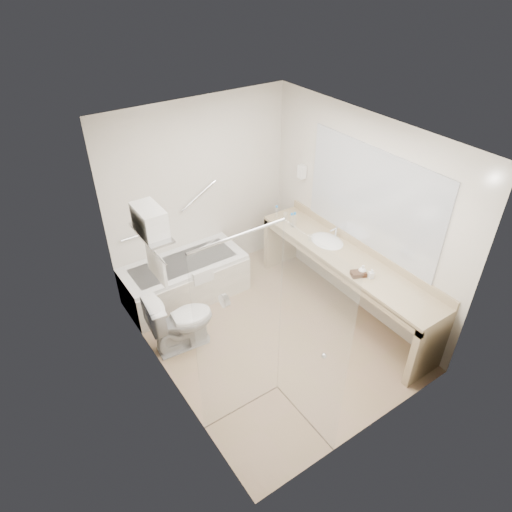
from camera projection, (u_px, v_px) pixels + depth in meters
floor at (270, 334)px, 5.61m from camera, size 3.20×3.20×0.00m
ceiling at (274, 137)px, 4.18m from camera, size 2.60×3.20×0.10m
wall_back at (200, 194)px, 5.98m from camera, size 2.60×0.10×2.50m
wall_front at (384, 339)px, 3.81m from camera, size 2.60×0.10×2.50m
wall_left at (160, 294)px, 4.29m from camera, size 0.10×3.20×2.50m
wall_right at (359, 216)px, 5.49m from camera, size 0.10×3.20×2.50m
bathtub at (185, 279)px, 6.06m from camera, size 1.60×0.73×0.59m
grab_bar_short at (136, 236)px, 5.68m from camera, size 0.40×0.03×0.03m
grab_bar_long at (198, 196)px, 5.93m from camera, size 0.53×0.03×0.33m
shower_enclosure at (275, 337)px, 4.08m from camera, size 0.96×0.91×2.11m
towel_shelf at (151, 228)px, 4.30m from camera, size 0.24×0.55×0.81m
vanity_counter at (345, 270)px, 5.61m from camera, size 0.55×2.70×0.95m
sink at (327, 243)px, 5.79m from camera, size 0.40×0.52×0.14m
faucet at (336, 232)px, 5.80m from camera, size 0.03×0.03×0.14m
mirror at (371, 199)px, 5.21m from camera, size 0.02×2.00×1.20m
hairdryer_unit at (302, 172)px, 6.07m from camera, size 0.08×0.10×0.18m
toilet at (181, 321)px, 5.25m from camera, size 0.80×0.49×0.75m
amenity_basket at (358, 274)px, 5.16m from camera, size 0.20×0.17×0.06m
soap_bottle_a at (371, 276)px, 5.13m from camera, size 0.08×0.13×0.05m
soap_bottle_b at (362, 271)px, 5.18m from camera, size 0.13×0.14×0.09m
water_bottle_left at (291, 220)px, 6.02m from camera, size 0.06×0.06×0.19m
water_bottle_mid at (294, 220)px, 6.00m from camera, size 0.07×0.07×0.22m
water_bottle_right at (277, 212)px, 6.23m from camera, size 0.05×0.05×0.17m
drinking_glass_near at (310, 238)px, 5.75m from camera, size 0.07×0.07×0.09m
drinking_glass_far at (286, 216)px, 6.21m from camera, size 0.08×0.08×0.09m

